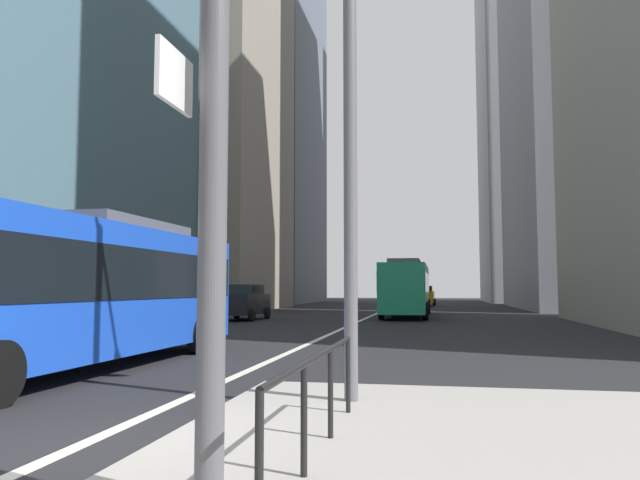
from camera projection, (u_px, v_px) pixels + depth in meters
name	position (u px, v px, depth m)	size (l,w,h in m)	color
ground_plane	(344.00, 328.00, 26.37)	(160.00, 160.00, 0.00)	black
lane_centre_line	(368.00, 317.00, 36.17)	(0.20, 80.00, 0.01)	beige
office_tower_left_mid	(195.00, 104.00, 51.87)	(13.59, 16.17, 34.96)	gray
office_tower_left_far	(266.00, 125.00, 73.97)	(11.63, 19.01, 43.24)	slate
office_tower_right_far	(538.00, 83.00, 76.01)	(13.83, 16.35, 54.68)	#9E9EA3
city_bus_blue_oncoming	(78.00, 284.00, 12.94)	(2.84, 11.80, 3.40)	blue
city_bus_red_receding	(406.00, 287.00, 37.07)	(2.76, 11.40, 3.40)	#198456
car_oncoming_mid	(244.00, 302.00, 33.32)	(2.06, 4.34, 1.94)	black
car_receding_near	(417.00, 296.00, 56.44)	(2.17, 4.57, 1.94)	#B2A899
car_receding_far	(425.00, 295.00, 60.04)	(2.14, 4.35, 1.94)	gold
street_lamp_post	(350.00, 53.00, 9.09)	(5.50, 0.32, 8.00)	#56565B
pedestrian_railing	(319.00, 379.00, 5.92)	(0.06, 4.15, 0.98)	black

